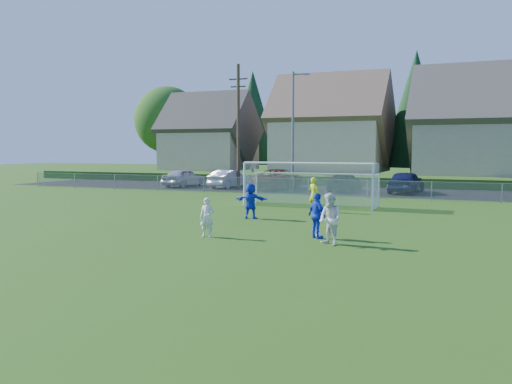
# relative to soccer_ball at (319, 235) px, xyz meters

# --- Properties ---
(ground) EXTENTS (160.00, 160.00, 0.00)m
(ground) POSITION_rel_soccer_ball_xyz_m (-3.46, -5.62, -0.11)
(ground) COLOR #193D0C
(ground) RESTS_ON ground
(asphalt_lot) EXTENTS (60.00, 60.00, 0.00)m
(asphalt_lot) POSITION_rel_soccer_ball_xyz_m (-3.46, 21.88, -0.10)
(asphalt_lot) COLOR black
(asphalt_lot) RESTS_ON ground
(grass_embankment) EXTENTS (70.00, 6.00, 0.80)m
(grass_embankment) POSITION_rel_soccer_ball_xyz_m (-3.46, 29.38, 0.29)
(grass_embankment) COLOR #1E420F
(grass_embankment) RESTS_ON ground
(soccer_ball) EXTENTS (0.22, 0.22, 0.22)m
(soccer_ball) POSITION_rel_soccer_ball_xyz_m (0.00, 0.00, 0.00)
(soccer_ball) COLOR white
(soccer_ball) RESTS_ON ground
(player_white_a) EXTENTS (0.58, 0.44, 1.45)m
(player_white_a) POSITION_rel_soccer_ball_xyz_m (-3.88, -1.29, 0.62)
(player_white_a) COLOR silver
(player_white_a) RESTS_ON ground
(player_white_b) EXTENTS (1.08, 1.04, 1.76)m
(player_white_b) POSITION_rel_soccer_ball_xyz_m (0.73, -1.16, 0.77)
(player_white_b) COLOR silver
(player_white_b) RESTS_ON ground
(player_blue_a) EXTENTS (1.01, 0.92, 1.66)m
(player_blue_a) POSITION_rel_soccer_ball_xyz_m (-0.06, -0.01, 0.72)
(player_blue_a) COLOR #1636CE
(player_blue_a) RESTS_ON ground
(player_blue_b) EXTENTS (1.57, 0.63, 1.65)m
(player_blue_b) POSITION_rel_soccer_ball_xyz_m (-4.46, 4.13, 0.72)
(player_blue_b) COLOR #1636CE
(player_blue_b) RESTS_ON ground
(goalkeeper) EXTENTS (0.76, 0.64, 1.78)m
(goalkeeper) POSITION_rel_soccer_ball_xyz_m (-2.53, 7.88, 0.78)
(goalkeeper) COLOR #D4E31A
(goalkeeper) RESTS_ON ground
(car_a) EXTENTS (2.22, 4.65, 1.53)m
(car_a) POSITION_rel_soccer_ball_xyz_m (-17.83, 20.95, 0.66)
(car_a) COLOR #ADADB5
(car_a) RESTS_ON ground
(car_b) EXTENTS (2.00, 4.57, 1.46)m
(car_b) POSITION_rel_soccer_ball_xyz_m (-13.81, 21.41, 0.62)
(car_b) COLOR silver
(car_b) RESTS_ON ground
(car_c) EXTENTS (2.90, 5.90, 1.61)m
(car_c) POSITION_rel_soccer_ball_xyz_m (-9.45, 21.29, 0.70)
(car_c) COLOR #501109
(car_c) RESTS_ON ground
(car_d) EXTENTS (2.01, 4.76, 1.37)m
(car_d) POSITION_rel_soccer_ball_xyz_m (-4.06, 21.00, 0.58)
(car_d) COLOR black
(car_d) RESTS_ON ground
(car_e) EXTENTS (2.37, 4.92, 1.62)m
(car_e) POSITION_rel_soccer_ball_xyz_m (0.36, 21.37, 0.70)
(car_e) COLOR #12173F
(car_e) RESTS_ON ground
(soccer_goal) EXTENTS (7.42, 1.90, 2.50)m
(soccer_goal) POSITION_rel_soccer_ball_xyz_m (-3.46, 10.43, 1.52)
(soccer_goal) COLOR white
(soccer_goal) RESTS_ON ground
(chainlink_fence) EXTENTS (52.06, 0.06, 1.20)m
(chainlink_fence) POSITION_rel_soccer_ball_xyz_m (-3.46, 16.38, 0.52)
(chainlink_fence) COLOR gray
(chainlink_fence) RESTS_ON ground
(streetlight) EXTENTS (1.38, 0.18, 9.00)m
(streetlight) POSITION_rel_soccer_ball_xyz_m (-7.91, 20.38, 4.73)
(streetlight) COLOR slate
(streetlight) RESTS_ON ground
(utility_pole) EXTENTS (1.60, 0.26, 10.00)m
(utility_pole) POSITION_rel_soccer_ball_xyz_m (-12.96, 21.38, 5.04)
(utility_pole) COLOR #473321
(utility_pole) RESTS_ON ground
(houses_row) EXTENTS (53.90, 11.45, 13.27)m
(houses_row) POSITION_rel_soccer_ball_xyz_m (-1.49, 36.85, 7.22)
(houses_row) COLOR tan
(houses_row) RESTS_ON ground
(tree_row) EXTENTS (65.98, 12.36, 13.80)m
(tree_row) POSITION_rel_soccer_ball_xyz_m (-2.42, 43.12, 6.80)
(tree_row) COLOR #382616
(tree_row) RESTS_ON ground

